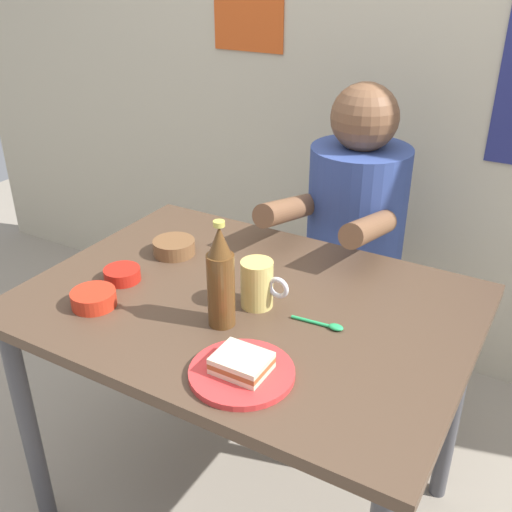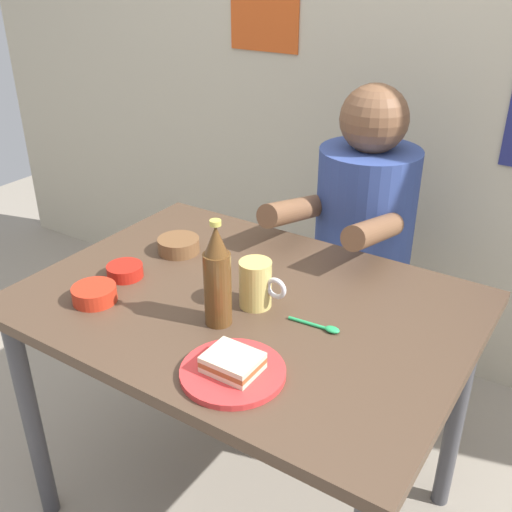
{
  "view_description": "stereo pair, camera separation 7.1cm",
  "coord_description": "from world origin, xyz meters",
  "px_view_note": "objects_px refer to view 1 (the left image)",
  "views": [
    {
      "loc": [
        0.66,
        -1.09,
        1.53
      ],
      "look_at": [
        0.0,
        0.05,
        0.84
      ],
      "focal_mm": 41.84,
      "sensor_mm": 36.0,
      "label": 1
    },
    {
      "loc": [
        0.72,
        -1.05,
        1.53
      ],
      "look_at": [
        0.0,
        0.05,
        0.84
      ],
      "focal_mm": 41.84,
      "sensor_mm": 36.0,
      "label": 2
    }
  ],
  "objects_px": {
    "sauce_bowl_chili": "(94,298)",
    "beer_bottle": "(221,279)",
    "plate_orange": "(242,373)",
    "stool": "(348,316)",
    "dining_table": "(246,330)",
    "beer_mug": "(258,284)",
    "person_seated": "(356,210)",
    "sandwich": "(242,363)"
  },
  "relations": [
    {
      "from": "dining_table",
      "to": "stool",
      "type": "height_order",
      "value": "dining_table"
    },
    {
      "from": "person_seated",
      "to": "sauce_bowl_chili",
      "type": "xyz_separation_m",
      "value": [
        -0.35,
        -0.83,
        -0.0
      ]
    },
    {
      "from": "dining_table",
      "to": "sauce_bowl_chili",
      "type": "height_order",
      "value": "sauce_bowl_chili"
    },
    {
      "from": "stool",
      "to": "beer_bottle",
      "type": "height_order",
      "value": "beer_bottle"
    },
    {
      "from": "stool",
      "to": "sandwich",
      "type": "bearing_deg",
      "value": -83.62
    },
    {
      "from": "sauce_bowl_chili",
      "to": "stool",
      "type": "bearing_deg",
      "value": 67.18
    },
    {
      "from": "beer_mug",
      "to": "sauce_bowl_chili",
      "type": "relative_size",
      "value": 1.15
    },
    {
      "from": "dining_table",
      "to": "plate_orange",
      "type": "bearing_deg",
      "value": -60.81
    },
    {
      "from": "plate_orange",
      "to": "beer_mug",
      "type": "relative_size",
      "value": 1.75
    },
    {
      "from": "dining_table",
      "to": "sauce_bowl_chili",
      "type": "relative_size",
      "value": 10.0
    },
    {
      "from": "beer_mug",
      "to": "sauce_bowl_chili",
      "type": "bearing_deg",
      "value": -149.79
    },
    {
      "from": "beer_bottle",
      "to": "sauce_bowl_chili",
      "type": "distance_m",
      "value": 0.34
    },
    {
      "from": "plate_orange",
      "to": "beer_mug",
      "type": "height_order",
      "value": "beer_mug"
    },
    {
      "from": "person_seated",
      "to": "plate_orange",
      "type": "relative_size",
      "value": 3.27
    },
    {
      "from": "sandwich",
      "to": "beer_bottle",
      "type": "height_order",
      "value": "beer_bottle"
    },
    {
      "from": "stool",
      "to": "dining_table",
      "type": "bearing_deg",
      "value": -94.14
    },
    {
      "from": "dining_table",
      "to": "person_seated",
      "type": "height_order",
      "value": "person_seated"
    },
    {
      "from": "sandwich",
      "to": "sauce_bowl_chili",
      "type": "xyz_separation_m",
      "value": [
        -0.45,
        0.05,
        -0.01
      ]
    },
    {
      "from": "sandwich",
      "to": "sauce_bowl_chili",
      "type": "distance_m",
      "value": 0.46
    },
    {
      "from": "plate_orange",
      "to": "dining_table",
      "type": "bearing_deg",
      "value": 119.19
    },
    {
      "from": "plate_orange",
      "to": "sauce_bowl_chili",
      "type": "xyz_separation_m",
      "value": [
        -0.45,
        0.05,
        0.02
      ]
    },
    {
      "from": "stool",
      "to": "sauce_bowl_chili",
      "type": "relative_size",
      "value": 4.09
    },
    {
      "from": "sauce_bowl_chili",
      "to": "beer_bottle",
      "type": "bearing_deg",
      "value": 16.35
    },
    {
      "from": "stool",
      "to": "sauce_bowl_chili",
      "type": "bearing_deg",
      "value": -112.82
    },
    {
      "from": "dining_table",
      "to": "sandwich",
      "type": "height_order",
      "value": "sandwich"
    },
    {
      "from": "plate_orange",
      "to": "sauce_bowl_chili",
      "type": "relative_size",
      "value": 2.0
    },
    {
      "from": "stool",
      "to": "plate_orange",
      "type": "xyz_separation_m",
      "value": [
        0.1,
        -0.89,
        0.4
      ]
    },
    {
      "from": "person_seated",
      "to": "plate_orange",
      "type": "distance_m",
      "value": 0.88
    },
    {
      "from": "stool",
      "to": "sauce_bowl_chili",
      "type": "height_order",
      "value": "sauce_bowl_chili"
    },
    {
      "from": "beer_mug",
      "to": "sauce_bowl_chili",
      "type": "xyz_separation_m",
      "value": [
        -0.35,
        -0.2,
        -0.04
      ]
    },
    {
      "from": "dining_table",
      "to": "beer_bottle",
      "type": "xyz_separation_m",
      "value": [
        0.01,
        -0.12,
        0.21
      ]
    },
    {
      "from": "stool",
      "to": "beer_mug",
      "type": "xyz_separation_m",
      "value": [
        -0.01,
        -0.64,
        0.45
      ]
    },
    {
      "from": "person_seated",
      "to": "beer_bottle",
      "type": "xyz_separation_m",
      "value": [
        -0.04,
        -0.74,
        0.09
      ]
    },
    {
      "from": "stool",
      "to": "beer_bottle",
      "type": "distance_m",
      "value": 0.91
    },
    {
      "from": "person_seated",
      "to": "beer_mug",
      "type": "xyz_separation_m",
      "value": [
        -0.01,
        -0.63,
        0.03
      ]
    },
    {
      "from": "plate_orange",
      "to": "beer_mug",
      "type": "xyz_separation_m",
      "value": [
        -0.11,
        0.25,
        0.05
      ]
    },
    {
      "from": "sandwich",
      "to": "beer_bottle",
      "type": "bearing_deg",
      "value": 134.71
    },
    {
      "from": "person_seated",
      "to": "beer_bottle",
      "type": "height_order",
      "value": "person_seated"
    },
    {
      "from": "sandwich",
      "to": "sauce_bowl_chili",
      "type": "height_order",
      "value": "sandwich"
    },
    {
      "from": "person_seated",
      "to": "sandwich",
      "type": "height_order",
      "value": "person_seated"
    },
    {
      "from": "plate_orange",
      "to": "sandwich",
      "type": "relative_size",
      "value": 2.0
    },
    {
      "from": "sandwich",
      "to": "beer_mug",
      "type": "xyz_separation_m",
      "value": [
        -0.11,
        0.25,
        0.03
      ]
    }
  ]
}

